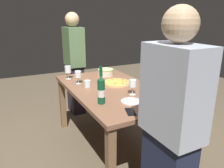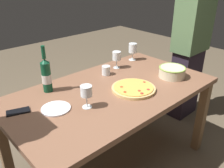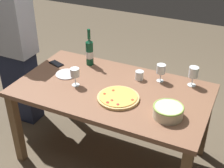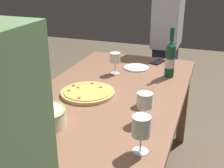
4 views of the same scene
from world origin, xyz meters
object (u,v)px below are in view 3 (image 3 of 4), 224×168
dining_table (112,98)px  pizza (118,98)px  wine_glass_by_bottle (161,70)px  cell_phone (56,64)px  side_plate (67,74)px  wine_glass_far_left (194,73)px  wine_bottle (90,52)px  cup_amber (139,75)px  person_host (15,51)px  wine_glass_near_pizza (75,73)px  serving_bowl (168,111)px

dining_table → pizza: size_ratio=4.82×
wine_glass_by_bottle → cell_phone: bearing=-172.9°
pizza → side_plate: 0.60m
dining_table → side_plate: size_ratio=8.31×
wine_glass_far_left → cell_phone: 1.26m
wine_bottle → cup_amber: (0.52, -0.06, -0.09)m
wine_glass_by_bottle → side_plate: wine_glass_by_bottle is taller
cup_amber → side_plate: 0.65m
cup_amber → person_host: person_host is taller
wine_glass_near_pizza → wine_glass_far_left: size_ratio=0.93×
dining_table → cell_phone: cell_phone is taller
dining_table → wine_bottle: (-0.37, 0.30, 0.22)m
dining_table → wine_glass_far_left: wine_glass_far_left is taller
wine_bottle → wine_glass_by_bottle: wine_bottle is taller
wine_glass_far_left → dining_table: bearing=-150.1°
side_plate → person_host: bearing=170.1°
wine_glass_near_pizza → cell_phone: 0.45m
wine_glass_far_left → person_host: 1.73m
wine_bottle → wine_glass_by_bottle: (0.69, -0.01, -0.02)m
cell_phone → person_host: bearing=110.6°
wine_glass_far_left → wine_bottle: bearing=-178.0°
dining_table → wine_bottle: bearing=141.0°
pizza → wine_glass_by_bottle: size_ratio=2.12×
serving_bowl → wine_bottle: 1.02m
pizza → cell_phone: size_ratio=2.30×
person_host → side_plate: bearing=-2.3°
cell_phone → person_host: (-0.47, -0.01, 0.04)m
person_host → cell_phone: bearing=9.4°
serving_bowl → person_host: size_ratio=0.14×
wine_glass_near_pizza → cup_amber: size_ratio=2.00×
pizza → cup_amber: cup_amber is taller
dining_table → cell_phone: (-0.66, 0.17, 0.10)m
wine_bottle → dining_table: bearing=-39.0°
wine_glass_near_pizza → side_plate: wine_glass_near_pizza is taller
cup_amber → wine_bottle: bearing=173.1°
wine_glass_near_pizza → wine_glass_by_bottle: wine_glass_near_pizza is taller
dining_table → wine_glass_by_bottle: 0.48m
wine_bottle → side_plate: size_ratio=1.82×
dining_table → wine_glass_by_bottle: bearing=41.9°
wine_bottle → person_host: 0.78m
dining_table → cell_phone: bearing=165.9°
pizza → wine_glass_by_bottle: (0.21, 0.41, 0.10)m
side_plate → cell_phone: size_ratio=1.34×
wine_bottle → serving_bowl: bearing=-27.8°
pizza → cell_phone: (-0.77, 0.29, -0.01)m
dining_table → pizza: (0.11, -0.12, 0.11)m
serving_bowl → wine_glass_near_pizza: (-0.83, 0.09, 0.07)m
pizza → cup_amber: (0.04, 0.36, 0.03)m
dining_table → cup_amber: (0.15, 0.24, 0.13)m
person_host → serving_bowl: bearing=-3.4°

